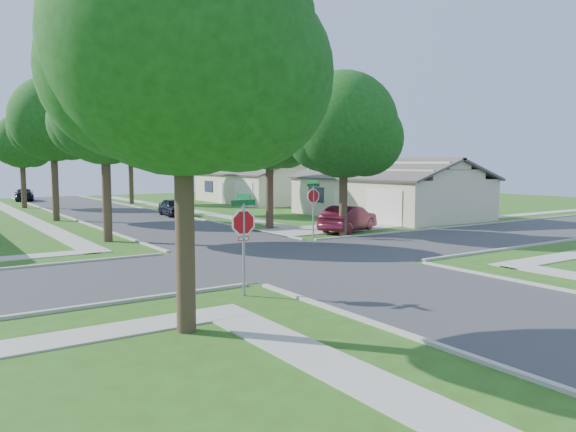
# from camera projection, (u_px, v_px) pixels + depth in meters

# --- Properties ---
(ground) EXTENTS (100.00, 100.00, 0.00)m
(ground) POSITION_uv_depth(u_px,v_px,m) (288.00, 258.00, 22.84)
(ground) COLOR #2F5116
(ground) RESTS_ON ground
(road_ns) EXTENTS (7.00, 100.00, 0.02)m
(road_ns) POSITION_uv_depth(u_px,v_px,m) (288.00, 258.00, 22.84)
(road_ns) COLOR #333335
(road_ns) RESTS_ON ground
(sidewalk_ne) EXTENTS (1.20, 40.00, 0.04)m
(sidewalk_ne) POSITION_uv_depth(u_px,v_px,m) (178.00, 208.00, 47.74)
(sidewalk_ne) COLOR #9E9B91
(sidewalk_ne) RESTS_ON ground
(sidewalk_nw) EXTENTS (1.20, 40.00, 0.04)m
(sidewalk_nw) POSITION_uv_depth(u_px,v_px,m) (22.00, 216.00, 41.00)
(sidewalk_nw) COLOR #9E9B91
(sidewalk_nw) RESTS_ON ground
(driveway) EXTENTS (8.80, 3.60, 0.05)m
(driveway) POSITION_uv_depth(u_px,v_px,m) (333.00, 228.00, 33.09)
(driveway) COLOR #9E9B91
(driveway) RESTS_ON ground
(stop_sign_sw) EXTENTS (1.05, 0.80, 2.98)m
(stop_sign_sw) POSITION_uv_depth(u_px,v_px,m) (244.00, 227.00, 16.16)
(stop_sign_sw) COLOR gray
(stop_sign_sw) RESTS_ON ground
(stop_sign_ne) EXTENTS (1.05, 0.80, 2.98)m
(stop_sign_ne) POSITION_uv_depth(u_px,v_px,m) (313.00, 198.00, 29.14)
(stop_sign_ne) COLOR gray
(stop_sign_ne) RESTS_ON ground
(tree_e_near) EXTENTS (4.97, 4.80, 8.28)m
(tree_e_near) POSITION_uv_depth(u_px,v_px,m) (270.00, 132.00, 32.40)
(tree_e_near) COLOR #38281C
(tree_e_near) RESTS_ON ground
(tree_e_mid) EXTENTS (5.59, 5.40, 9.21)m
(tree_e_mid) POSITION_uv_depth(u_px,v_px,m) (186.00, 131.00, 42.28)
(tree_e_mid) COLOR #38281C
(tree_e_mid) RESTS_ON ground
(tree_e_far) EXTENTS (5.17, 5.00, 8.72)m
(tree_e_far) POSITION_uv_depth(u_px,v_px,m) (131.00, 141.00, 53.06)
(tree_e_far) COLOR #38281C
(tree_e_far) RESTS_ON ground
(tree_w_near) EXTENTS (5.38, 5.20, 8.97)m
(tree_w_near) POSITION_uv_depth(u_px,v_px,m) (106.00, 116.00, 27.16)
(tree_w_near) COLOR #38281C
(tree_w_near) RESTS_ON ground
(tree_w_mid) EXTENTS (5.80, 5.60, 9.56)m
(tree_w_mid) POSITION_uv_depth(u_px,v_px,m) (54.00, 123.00, 37.06)
(tree_w_mid) COLOR #38281C
(tree_w_mid) RESTS_ON ground
(tree_w_far) EXTENTS (4.76, 4.60, 8.04)m
(tree_w_far) POSITION_uv_depth(u_px,v_px,m) (22.00, 144.00, 47.91)
(tree_w_far) COLOR #38281C
(tree_w_far) RESTS_ON ground
(tree_sw_corner) EXTENTS (6.21, 6.00, 9.55)m
(tree_sw_corner) POSITION_uv_depth(u_px,v_px,m) (184.00, 53.00, 12.35)
(tree_sw_corner) COLOR #38281C
(tree_sw_corner) RESTS_ON ground
(tree_ne_corner) EXTENTS (5.80, 5.60, 8.66)m
(tree_ne_corner) POSITION_uv_depth(u_px,v_px,m) (345.00, 130.00, 29.32)
(tree_ne_corner) COLOR #38281C
(tree_ne_corner) RESTS_ON ground
(house_ne_near) EXTENTS (8.42, 13.60, 4.23)m
(house_ne_near) POSITION_uv_depth(u_px,v_px,m) (387.00, 196.00, 40.64)
(house_ne_near) COLOR #C0B698
(house_ne_near) RESTS_ON ground
(house_ne_far) EXTENTS (8.42, 13.60, 4.23)m
(house_ne_far) POSITION_uv_depth(u_px,v_px,m) (260.00, 187.00, 55.55)
(house_ne_far) COLOR #C0B698
(house_ne_far) RESTS_ON ground
(car_driveway) EXTENTS (4.74, 3.24, 1.48)m
(car_driveway) POSITION_uv_depth(u_px,v_px,m) (348.00, 219.00, 31.61)
(car_driveway) COLOR #5B1225
(car_driveway) RESTS_ON ground
(car_curb_east) EXTENTS (1.87, 3.89, 1.28)m
(car_curb_east) POSITION_uv_depth(u_px,v_px,m) (173.00, 207.00, 41.08)
(car_curb_east) COLOR black
(car_curb_east) RESTS_ON ground
(car_curb_west) EXTENTS (2.33, 4.53, 1.26)m
(car_curb_west) POSITION_uv_depth(u_px,v_px,m) (24.00, 195.00, 57.41)
(car_curb_west) COLOR black
(car_curb_west) RESTS_ON ground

